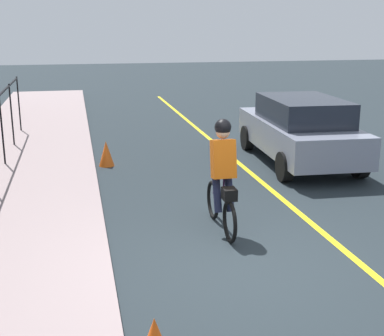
{
  "coord_description": "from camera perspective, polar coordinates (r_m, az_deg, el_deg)",
  "views": [
    {
      "loc": [
        -6.29,
        2.14,
        3.22
      ],
      "look_at": [
        1.71,
        0.39,
        1.0
      ],
      "focal_mm": 49.67,
      "sensor_mm": 36.0,
      "label": 1
    }
  ],
  "objects": [
    {
      "name": "traffic_cone_far",
      "position": [
        12.59,
        -9.19,
        1.54
      ],
      "size": [
        0.36,
        0.36,
        0.59
      ],
      "primitive_type": "cone",
      "color": "orange",
      "rests_on": "ground"
    },
    {
      "name": "ground_plane",
      "position": [
        7.38,
        5.9,
        -10.78
      ],
      "size": [
        80.0,
        80.0,
        0.0
      ],
      "primitive_type": "plane",
      "color": "#222A2F"
    },
    {
      "name": "lane_line_centre",
      "position": [
        7.99,
        17.01,
        -9.27
      ],
      "size": [
        36.0,
        0.12,
        0.01
      ],
      "primitive_type": "cube",
      "color": "yellow",
      "rests_on": "ground"
    },
    {
      "name": "cyclist_lead",
      "position": [
        8.34,
        3.31,
        -0.94
      ],
      "size": [
        1.71,
        0.36,
        1.83
      ],
      "rotation": [
        0.0,
        0.0,
        -0.01
      ],
      "color": "black",
      "rests_on": "ground"
    },
    {
      "name": "patrol_sedan",
      "position": [
        12.86,
        11.5,
        4.12
      ],
      "size": [
        4.49,
        2.1,
        1.58
      ],
      "rotation": [
        0.0,
        0.0,
        -0.05
      ],
      "color": "gray",
      "rests_on": "ground"
    }
  ]
}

